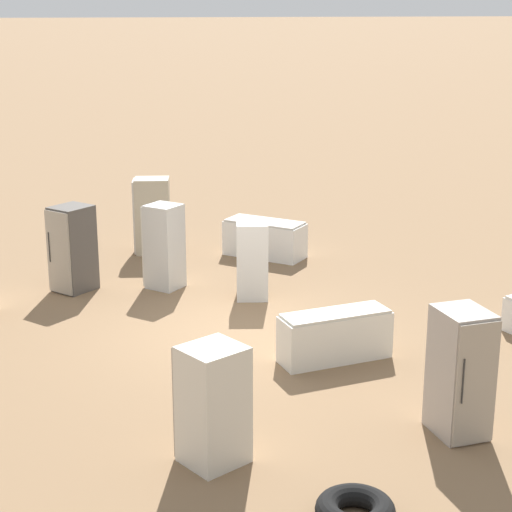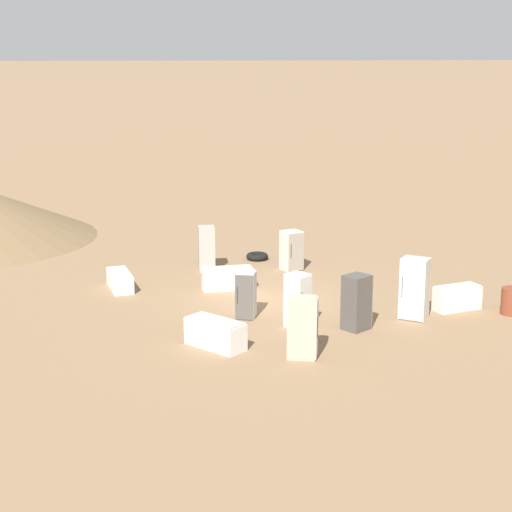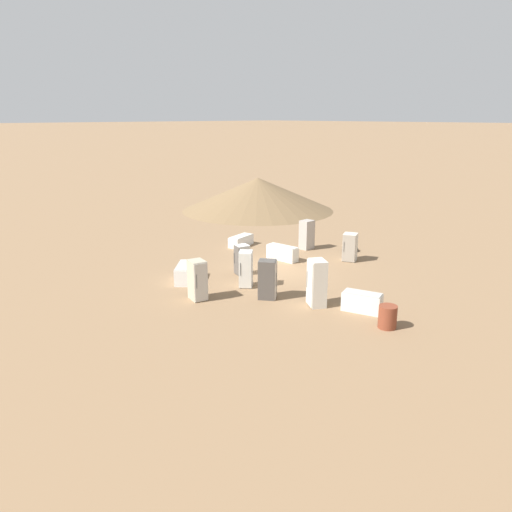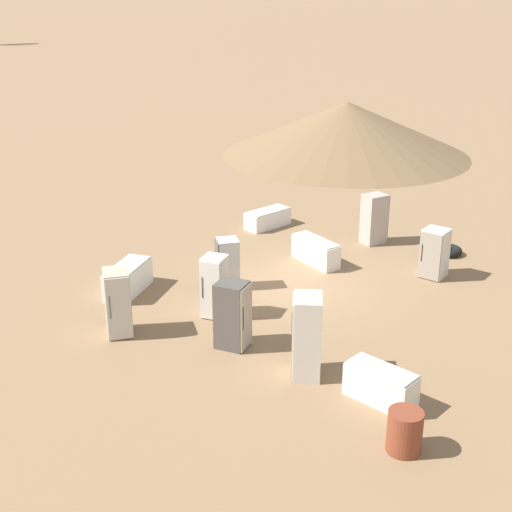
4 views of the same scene
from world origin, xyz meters
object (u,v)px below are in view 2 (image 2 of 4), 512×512
Objects in this scene: discarded_fridge_3 at (246,295)px; discarded_fridge_10 at (227,278)px; discarded_fridge_1 at (207,248)px; rusty_barrel at (512,301)px; scrap_tire at (257,256)px; discarded_fridge_8 at (298,301)px; discarded_fridge_0 at (292,250)px; discarded_fridge_5 at (120,280)px; discarded_fridge_9 at (414,289)px; discarded_fridge_2 at (457,298)px; discarded_fridge_6 at (303,327)px; discarded_fridge_7 at (215,333)px; discarded_fridge_4 at (357,302)px.

discarded_fridge_3 is 0.81× the size of discarded_fridge_10.
discarded_fridge_1 reaches higher than rusty_barrel.
discarded_fridge_8 is at bearing 3.02° from scrap_tire.
discarded_fridge_5 is at bearing -5.94° from discarded_fridge_0.
discarded_fridge_9 reaches higher than discarded_fridge_1.
discarded_fridge_10 is at bearing -112.60° from rusty_barrel.
discarded_fridge_1 is 1.02× the size of discarded_fridge_2.
discarded_fridge_1 is at bearing -153.23° from discarded_fridge_6.
discarded_fridge_1 reaches higher than discarded_fridge_8.
discarded_fridge_10 is (-6.69, -1.61, -0.44)m from discarded_fridge_6.
discarded_fridge_1 is at bearing -135.00° from discarded_fridge_7.
discarded_fridge_9 is 1.07× the size of discarded_fridge_10.
discarded_fridge_9 is (6.14, 2.91, 0.21)m from discarded_fridge_0.
discarded_fridge_5 is 6.75m from discarded_fridge_7.
rusty_barrel is (-0.67, 6.71, -0.40)m from discarded_fridge_8.
discarded_fridge_4 is at bearing 150.98° from discarded_fridge_7.
discarded_fridge_3 is 0.82× the size of discarded_fridge_5.
discarded_fridge_3 reaches higher than discarded_fridge_5.
rusty_barrel is at bearing -118.58° from discarded_fridge_10.
discarded_fridge_3 is 3.41m from discarded_fridge_4.
discarded_fridge_0 is 0.88× the size of discarded_fridge_6.
discarded_fridge_5 is at bearing -130.01° from discarded_fridge_6.
discarded_fridge_6 is at bearing 124.36° from discarded_fridge_3.
discarded_fridge_0 is 8.49m from rusty_barrel.
discarded_fridge_8 reaches higher than discarded_fridge_0.
discarded_fridge_7 reaches higher than discarded_fridge_10.
discarded_fridge_0 reaches higher than discarded_fridge_2.
discarded_fridge_0 is at bearing -134.73° from rusty_barrel.
discarded_fridge_5 reaches higher than scrap_tire.
discarded_fridge_2 is at bearing 105.54° from discarded_fridge_0.
discarded_fridge_6 reaches higher than discarded_fridge_3.
discarded_fridge_4 reaches higher than discarded_fridge_2.
scrap_tire is at bearing -80.06° from discarded_fridge_0.
discarded_fridge_4 is 0.92× the size of discarded_fridge_10.
discarded_fridge_0 is 3.50m from discarded_fridge_10.
discarded_fridge_0 is at bearing -172.22° from discarded_fridge_6.
scrap_tire is at bearing -24.80° from discarded_fridge_10.
scrap_tire is (-10.75, -0.23, -0.70)m from discarded_fridge_6.
discarded_fridge_7 is at bearing -100.15° from discarded_fridge_6.
discarded_fridge_6 is at bearing 106.02° from discarded_fridge_2.
discarded_fridge_7 is at bearing -11.76° from scrap_tire.
discarded_fridge_8 is (-2.47, 0.21, -0.02)m from discarded_fridge_6.
discarded_fridge_9 is (-2.97, 3.80, 0.11)m from discarded_fridge_6.
rusty_barrel reaches higher than scrap_tire.
discarded_fridge_9 is at bearing 97.53° from discarded_fridge_2.
discarded_fridge_9 is at bearing 75.13° from discarded_fridge_4.
scrap_tire is (-8.28, -0.44, -0.68)m from discarded_fridge_8.
discarded_fridge_5 is at bearing -53.53° from scrap_tire.
discarded_fridge_8 is at bearing -84.27° from rusty_barrel.
discarded_fridge_3 is (5.58, -2.12, -0.01)m from discarded_fridge_0.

